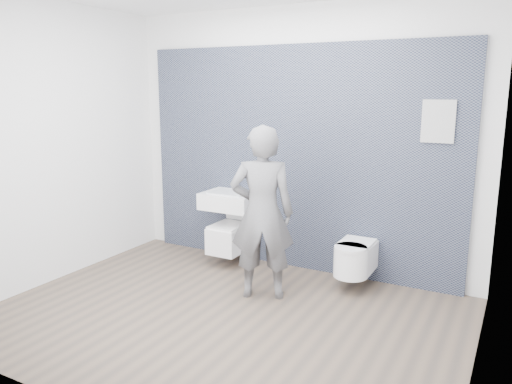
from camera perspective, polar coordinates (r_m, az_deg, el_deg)
The scene contains 8 objects.
ground at distance 4.49m, azimuth -3.77°, elevation -14.00°, with size 4.00×4.00×0.00m, color brown.
room_shell at distance 4.05m, azimuth -4.10°, elevation 8.74°, with size 4.00×4.00×4.00m.
tile_wall at distance 5.69m, azimuth 4.23°, elevation -8.31°, with size 3.60×0.06×2.40m, color black.
washbasin at distance 5.56m, azimuth -2.91°, elevation -0.94°, with size 0.61×0.45×0.45m.
toilet_square at distance 5.65m, azimuth -2.96°, elevation -5.04°, with size 0.35×0.50×0.68m.
toilet_rounded at distance 5.04m, azimuth 11.15°, elevation -7.43°, with size 0.33×0.57×0.31m.
info_placard at distance 5.26m, azimuth 18.83°, elevation -10.64°, with size 0.29×0.03×0.39m, color white.
visitor at distance 4.63m, azimuth 0.70°, elevation -2.41°, with size 0.60×0.39×1.63m, color slate.
Camera 1 is at (2.18, -3.41, 1.95)m, focal length 35.00 mm.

